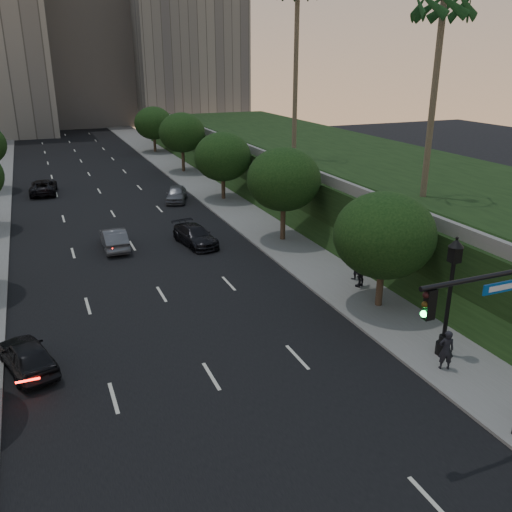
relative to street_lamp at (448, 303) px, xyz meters
name	(u,v)px	position (x,y,z in m)	size (l,w,h in m)	color
ground	(257,453)	(-9.96, -2.64, -2.63)	(160.00, 160.00, 0.00)	black
road_surface	(117,220)	(-9.96, 27.36, -2.62)	(16.00, 140.00, 0.02)	black
sidewalk_right	(234,207)	(0.29, 27.36, -2.56)	(4.50, 140.00, 0.15)	slate
embankment	(361,179)	(12.04, 25.36, -0.63)	(18.00, 90.00, 4.00)	black
parapet_wall	(278,160)	(3.54, 25.36, 1.72)	(0.35, 90.00, 0.70)	slate
office_block_mid	(83,55)	(-3.96, 99.36, 10.37)	(22.00, 18.00, 26.00)	#9C968F
office_block_right	(181,27)	(14.04, 93.36, 15.37)	(20.00, 22.00, 36.00)	slate
tree_right_a	(384,235)	(0.34, 5.36, 1.39)	(5.20, 5.20, 6.24)	#38281C
tree_right_b	(284,179)	(0.34, 17.36, 1.88)	(5.20, 5.20, 6.74)	#38281C
tree_right_c	(223,157)	(0.34, 30.36, 1.39)	(5.20, 5.20, 6.24)	#38281C
tree_right_d	(182,133)	(0.34, 44.36, 1.88)	(5.20, 5.20, 6.74)	#38281C
tree_right_e	(153,123)	(0.34, 59.36, 1.39)	(5.20, 5.20, 6.24)	#38281C
palm_mid	(444,6)	(7.54, 11.36, 12.68)	(3.20, 3.20, 13.00)	#4C4233
street_lamp	(448,303)	(0.00, 0.00, 0.00)	(0.64, 0.64, 5.62)	black
sedan_near_left	(27,355)	(-16.96, 5.81, -1.92)	(1.68, 4.17, 1.42)	black
sedan_mid_left	(114,239)	(-11.18, 20.28, -1.90)	(1.55, 4.44, 1.46)	#4D4F54
sedan_far_left	(43,187)	(-15.04, 39.27, -1.93)	(2.36, 5.11, 1.42)	black
sedan_near_right	(195,236)	(-5.74, 18.96, -1.96)	(1.90, 4.68, 1.36)	black
sedan_far_right	(176,194)	(-3.87, 31.48, -1.92)	(1.70, 4.21, 1.44)	slate
pedestrian_a	(446,350)	(-0.74, -1.00, -1.60)	(0.65, 0.43, 1.78)	black
pedestrian_b	(355,266)	(1.09, 8.95, -1.72)	(0.75, 0.58, 1.54)	black
pedestrian_c	(361,271)	(0.77, 7.81, -1.53)	(1.12, 0.46, 1.91)	black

